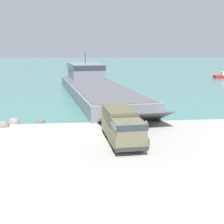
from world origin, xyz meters
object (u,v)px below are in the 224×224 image
at_px(mooring_bollard, 159,118).
at_px(landing_craft, 94,84).
at_px(military_truck, 122,126).
at_px(soldier_on_ramp, 146,128).
at_px(cargo_crate, 142,143).

bearing_deg(mooring_bollard, landing_craft, 106.70).
distance_m(military_truck, soldier_on_ramp, 2.46).
height_order(soldier_on_ramp, cargo_crate, soldier_on_ramp).
distance_m(landing_craft, soldier_on_ramp, 27.38).
relative_size(landing_craft, mooring_bollard, 46.48).
relative_size(soldier_on_ramp, mooring_bollard, 1.97).
distance_m(landing_craft, cargo_crate, 29.73).
bearing_deg(landing_craft, military_truck, -95.85).
relative_size(military_truck, soldier_on_ramp, 4.54).
height_order(landing_craft, soldier_on_ramp, landing_craft).
xyz_separation_m(soldier_on_ramp, mooring_bollard, (2.80, 6.15, -0.51)).
xyz_separation_m(landing_craft, cargo_crate, (2.65, -29.58, -1.26)).
distance_m(military_truck, mooring_bollard, 8.63).
relative_size(military_truck, cargo_crate, 7.69).
height_order(landing_craft, military_truck, landing_craft).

